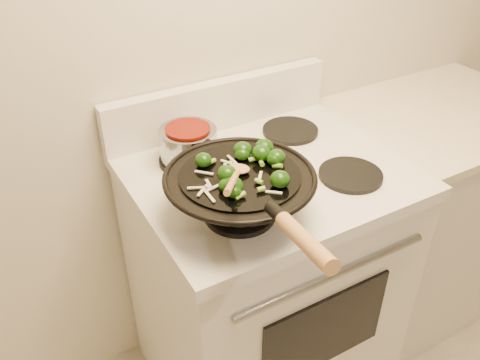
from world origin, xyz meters
TOP-DOWN VIEW (x-y plane):
  - stove at (-0.10, 1.17)m, footprint 0.78×0.67m
  - counter_unit at (0.67, 1.20)m, footprint 0.78×0.62m
  - wok at (-0.28, 1.02)m, footprint 0.37×0.62m
  - stirfry at (-0.25, 1.02)m, footprint 0.26×0.24m
  - wooden_spoon at (-0.32, 0.97)m, footprint 0.17×0.23m
  - saucepan at (-0.28, 1.32)m, footprint 0.17×0.27m

SIDE VIEW (x-z plane):
  - counter_unit at x=0.67m, z-range 0.00..0.91m
  - stove at x=-0.10m, z-range -0.07..1.01m
  - saucepan at x=-0.28m, z-range 0.93..1.03m
  - wok at x=-0.28m, z-range 0.89..1.10m
  - stirfry at x=-0.25m, z-range 1.04..1.08m
  - wooden_spoon at x=-0.32m, z-range 1.03..1.13m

